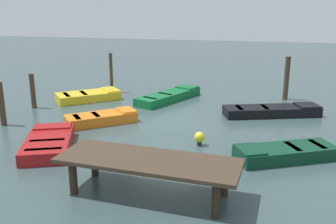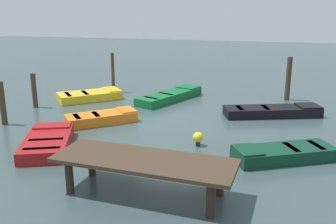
{
  "view_description": "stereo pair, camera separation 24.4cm",
  "coord_description": "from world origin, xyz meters",
  "views": [
    {
      "loc": [
        -3.83,
        14.39,
        4.52
      ],
      "look_at": [
        0.0,
        0.0,
        0.35
      ],
      "focal_mm": 39.77,
      "sensor_mm": 36.0,
      "label": 1
    },
    {
      "loc": [
        -4.07,
        14.32,
        4.52
      ],
      "look_at": [
        0.0,
        0.0,
        0.35
      ],
      "focal_mm": 39.77,
      "sensor_mm": 36.0,
      "label": 2
    }
  ],
  "objects": [
    {
      "name": "rowboat_yellow",
      "position": [
        4.82,
        -2.38,
        0.22
      ],
      "size": [
        3.24,
        3.13,
        0.46
      ],
      "rotation": [
        0.0,
        0.0,
        3.88
      ],
      "color": "gold",
      "rests_on": "ground_plane"
    },
    {
      "name": "rowboat_black",
      "position": [
        -4.21,
        -1.83,
        0.22
      ],
      "size": [
        4.24,
        2.46,
        0.46
      ],
      "rotation": [
        0.0,
        0.0,
        3.5
      ],
      "color": "black",
      "rests_on": "ground_plane"
    },
    {
      "name": "rowboat_dark_green",
      "position": [
        -4.57,
        3.1,
        0.22
      ],
      "size": [
        3.25,
        2.44,
        0.46
      ],
      "rotation": [
        0.0,
        0.0,
        0.5
      ],
      "color": "#0C3823",
      "rests_on": "ground_plane"
    },
    {
      "name": "mooring_piling_near_right",
      "position": [
        -4.86,
        -5.09,
        1.1
      ],
      "size": [
        0.26,
        0.26,
        2.2
      ],
      "primitive_type": "cylinder",
      "color": "#423323",
      "rests_on": "ground_plane"
    },
    {
      "name": "mooring_piling_mid_right",
      "position": [
        6.58,
        -0.3,
        0.81
      ],
      "size": [
        0.23,
        0.23,
        1.62
      ],
      "primitive_type": "cylinder",
      "color": "#423323",
      "rests_on": "ground_plane"
    },
    {
      "name": "dock_segment",
      "position": [
        -1.18,
        6.32,
        0.82
      ],
      "size": [
        4.62,
        1.81,
        0.95
      ],
      "rotation": [
        0.0,
        0.0,
        -0.06
      ],
      "color": "#423323",
      "rests_on": "ground_plane"
    },
    {
      "name": "rowboat_orange",
      "position": [
        2.5,
        1.11,
        0.22
      ],
      "size": [
        2.81,
        2.66,
        0.46
      ],
      "rotation": [
        0.0,
        0.0,
        3.86
      ],
      "color": "orange",
      "rests_on": "ground_plane"
    },
    {
      "name": "mooring_piling_mid_left",
      "position": [
        6.17,
        2.36,
        0.88
      ],
      "size": [
        0.23,
        0.23,
        1.76
      ],
      "primitive_type": "cylinder",
      "color": "#423323",
      "rests_on": "ground_plane"
    },
    {
      "name": "rowboat_red",
      "position": [
        2.98,
        4.2,
        0.22
      ],
      "size": [
        2.5,
        3.27,
        0.46
      ],
      "rotation": [
        0.0,
        0.0,
        5.13
      ],
      "color": "maroon",
      "rests_on": "ground_plane"
    },
    {
      "name": "marker_buoy",
      "position": [
        -1.8,
        2.6,
        0.29
      ],
      "size": [
        0.36,
        0.36,
        0.48
      ],
      "color": "#262626",
      "rests_on": "ground_plane"
    },
    {
      "name": "mooring_piling_near_left",
      "position": [
        4.41,
        -4.39,
        1.09
      ],
      "size": [
        0.18,
        0.18,
        2.17
      ],
      "primitive_type": "cylinder",
      "color": "#423323",
      "rests_on": "ground_plane"
    },
    {
      "name": "rowboat_green",
      "position": [
        0.84,
        -3.4,
        0.22
      ],
      "size": [
        2.62,
        4.24,
        0.46
      ],
      "rotation": [
        0.0,
        0.0,
        4.31
      ],
      "color": "#0F602D",
      "rests_on": "ground_plane"
    },
    {
      "name": "ground_plane",
      "position": [
        0.0,
        0.0,
        0.0
      ],
      "size": [
        80.0,
        80.0,
        0.0
      ],
      "primitive_type": "plane",
      "color": "#384C4C"
    }
  ]
}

